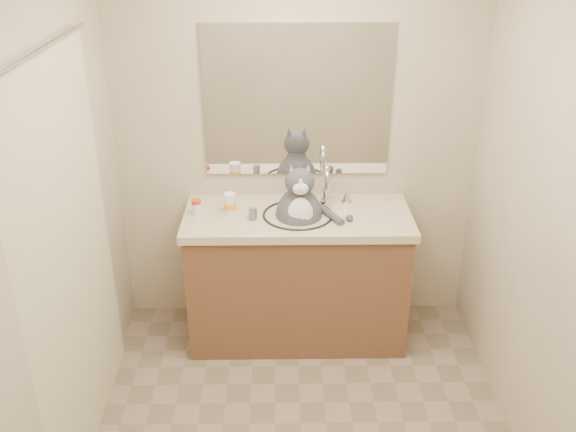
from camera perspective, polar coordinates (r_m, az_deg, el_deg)
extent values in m
cube|color=beige|center=(3.90, 0.78, 6.70)|extent=(2.20, 0.01, 2.40)
cube|color=beige|center=(2.93, -20.73, -1.92)|extent=(0.01, 2.50, 2.40)
cube|color=beige|center=(3.00, 23.05, -1.62)|extent=(0.01, 2.50, 2.40)
cube|color=brown|center=(3.98, 0.82, -5.63)|extent=(1.30, 0.55, 0.80)
cube|color=beige|center=(3.78, 0.86, -0.13)|extent=(1.34, 0.59, 0.05)
torus|color=black|center=(3.75, 0.88, 0.11)|extent=(0.42, 0.42, 0.02)
ellipsoid|color=white|center=(3.78, 0.87, -0.94)|extent=(0.40, 0.40, 0.15)
cylinder|color=silver|center=(3.87, 3.33, 2.52)|extent=(0.03, 0.03, 0.18)
torus|color=silver|center=(3.78, 3.43, 3.38)|extent=(0.03, 0.16, 0.16)
cone|color=silver|center=(3.90, 5.22, 1.85)|extent=(0.06, 0.06, 0.08)
cube|color=white|center=(3.81, 0.81, 10.15)|extent=(1.10, 0.02, 0.90)
cube|color=beige|center=(3.08, -18.62, -4.36)|extent=(0.01, 1.20, 1.90)
cylinder|color=silver|center=(2.75, -21.51, 13.43)|extent=(0.02, 1.30, 0.02)
ellipsoid|color=#49494E|center=(3.76, 0.97, -0.16)|extent=(0.29, 0.32, 0.37)
ellipsoid|color=white|center=(3.64, 1.09, -0.04)|extent=(0.15, 0.09, 0.23)
ellipsoid|color=#49494E|center=(3.62, 1.05, 3.05)|extent=(0.18, 0.15, 0.16)
ellipsoid|color=white|center=(3.56, 1.13, 2.43)|extent=(0.09, 0.05, 0.07)
sphere|color=#D88C8C|center=(3.54, 1.16, 2.36)|extent=(0.02, 0.02, 0.02)
cone|color=#49494E|center=(3.60, 0.29, 4.23)|extent=(0.07, 0.06, 0.08)
cone|color=#49494E|center=(3.61, 1.79, 4.26)|extent=(0.07, 0.06, 0.08)
cylinder|color=#49494E|center=(3.73, 3.78, 0.13)|extent=(0.15, 0.24, 0.04)
cylinder|color=white|center=(3.77, -8.12, 0.60)|extent=(0.07, 0.07, 0.07)
cylinder|color=red|center=(3.75, -8.16, 1.26)|extent=(0.07, 0.07, 0.02)
cylinder|color=white|center=(3.77, -5.17, 0.94)|extent=(0.08, 0.08, 0.10)
cylinder|color=orange|center=(3.77, -5.17, 0.94)|extent=(0.08, 0.08, 0.04)
cylinder|color=white|center=(3.74, -5.20, 1.81)|extent=(0.08, 0.08, 0.03)
cylinder|color=slate|center=(3.69, -3.14, 0.21)|extent=(0.06, 0.06, 0.07)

